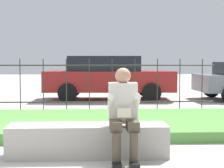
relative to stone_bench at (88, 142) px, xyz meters
name	(u,v)px	position (x,y,z in m)	size (l,w,h in m)	color
ground_plane	(64,156)	(-0.34, 0.00, -0.20)	(60.00, 60.00, 0.00)	#B2AFA8
stone_bench	(88,142)	(0.00, 0.00, 0.00)	(2.22, 0.54, 0.45)	#ADA89E
person_seated_reader	(123,111)	(0.48, -0.30, 0.48)	(0.42, 0.73, 1.25)	black
grass_berm	(73,123)	(-0.34, 2.18, -0.11)	(9.01, 2.95, 0.18)	#569342
iron_fence	(78,84)	(-0.34, 4.35, 0.53)	(7.01, 0.03, 1.38)	#332D28
car_parked_center	(108,77)	(0.55, 7.53, 0.58)	(4.39, 2.07, 1.48)	maroon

